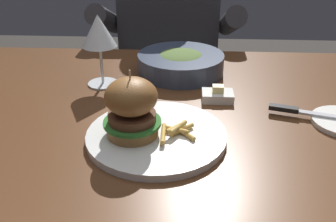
# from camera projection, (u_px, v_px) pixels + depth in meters

# --- Properties ---
(dining_table) EXTENTS (1.23, 0.86, 0.74)m
(dining_table) POSITION_uv_depth(u_px,v_px,m) (155.00, 152.00, 0.83)
(dining_table) COLOR #56331C
(dining_table) RESTS_ON ground
(main_plate) EXTENTS (0.26, 0.26, 0.01)m
(main_plate) POSITION_uv_depth(u_px,v_px,m) (157.00, 135.00, 0.71)
(main_plate) COLOR white
(main_plate) RESTS_ON dining_table
(burger_sandwich) EXTENTS (0.11, 0.11, 0.13)m
(burger_sandwich) POSITION_uv_depth(u_px,v_px,m) (132.00, 107.00, 0.67)
(burger_sandwich) COLOR #9E6B38
(burger_sandwich) RESTS_ON main_plate
(fries_pile) EXTENTS (0.07, 0.07, 0.02)m
(fries_pile) POSITION_uv_depth(u_px,v_px,m) (176.00, 130.00, 0.69)
(fries_pile) COLOR gold
(fries_pile) RESTS_ON main_plate
(wine_glass) EXTENTS (0.08, 0.08, 0.17)m
(wine_glass) POSITION_uv_depth(u_px,v_px,m) (99.00, 33.00, 0.87)
(wine_glass) COLOR silver
(wine_glass) RESTS_ON dining_table
(table_knife) EXTENTS (0.23, 0.08, 0.01)m
(table_knife) POSITION_uv_depth(u_px,v_px,m) (317.00, 114.00, 0.77)
(table_knife) COLOR silver
(table_knife) RESTS_ON bread_plate
(butter_dish) EXTENTS (0.07, 0.05, 0.04)m
(butter_dish) POSITION_uv_depth(u_px,v_px,m) (218.00, 95.00, 0.85)
(butter_dish) COLOR white
(butter_dish) RESTS_ON dining_table
(soup_bowl) EXTENTS (0.23, 0.23, 0.06)m
(soup_bowl) POSITION_uv_depth(u_px,v_px,m) (181.00, 63.00, 0.99)
(soup_bowl) COLOR #2D384C
(soup_bowl) RESTS_ON dining_table
(diner_person) EXTENTS (0.51, 0.36, 1.18)m
(diner_person) POSITION_uv_depth(u_px,v_px,m) (169.00, 70.00, 1.49)
(diner_person) COLOR #282833
(diner_person) RESTS_ON ground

